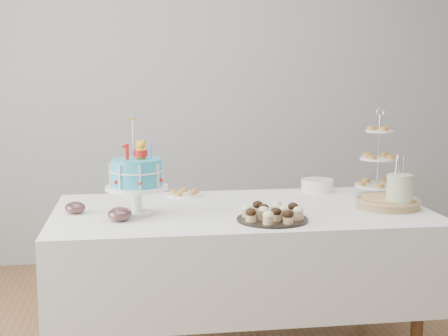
{
  "coord_description": "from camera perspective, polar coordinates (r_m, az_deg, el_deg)",
  "views": [
    {
      "loc": [
        -0.54,
        -2.82,
        1.47
      ],
      "look_at": [
        -0.09,
        0.3,
        0.99
      ],
      "focal_mm": 50.0,
      "sensor_mm": 36.0,
      "label": 1
    }
  ],
  "objects": [
    {
      "name": "walls",
      "position": [
        2.87,
        2.61,
        6.35
      ],
      "size": [
        5.04,
        4.04,
        2.7
      ],
      "color": "#939698",
      "rests_on": "floor"
    },
    {
      "name": "table",
      "position": [
        3.3,
        1.52,
        -7.59
      ],
      "size": [
        1.92,
        1.02,
        0.77
      ],
      "color": "silver",
      "rests_on": "floor"
    },
    {
      "name": "birthday_cake",
      "position": [
        3.1,
        -7.96,
        -1.92
      ],
      "size": [
        0.31,
        0.31,
        0.48
      ],
      "rotation": [
        0.0,
        0.0,
        0.12
      ],
      "color": "white",
      "rests_on": "table"
    },
    {
      "name": "cupcake_tray",
      "position": [
        2.98,
        4.45,
        -4.1
      ],
      "size": [
        0.34,
        0.34,
        0.08
      ],
      "color": "black",
      "rests_on": "table"
    },
    {
      "name": "pie",
      "position": [
        3.37,
        14.76,
        -3.02
      ],
      "size": [
        0.34,
        0.34,
        0.05
      ],
      "color": "tan",
      "rests_on": "table"
    },
    {
      "name": "tiered_stand",
      "position": [
        3.67,
        13.95,
        0.8
      ],
      "size": [
        0.26,
        0.26,
        0.5
      ],
      "color": "silver",
      "rests_on": "table"
    },
    {
      "name": "plate_stack",
      "position": [
        3.74,
        8.52,
        -1.58
      ],
      "size": [
        0.19,
        0.19,
        0.07
      ],
      "color": "white",
      "rests_on": "table"
    },
    {
      "name": "pastry_plate",
      "position": [
        3.59,
        -3.59,
        -2.3
      ],
      "size": [
        0.22,
        0.22,
        0.03
      ],
      "color": "white",
      "rests_on": "table"
    },
    {
      "name": "jam_bowl_a",
      "position": [
        3.01,
        -9.51,
        -4.2
      ],
      "size": [
        0.11,
        0.11,
        0.07
      ],
      "color": "silver",
      "rests_on": "table"
    },
    {
      "name": "jam_bowl_b",
      "position": [
        3.21,
        -13.44,
        -3.56
      ],
      "size": [
        0.1,
        0.1,
        0.06
      ],
      "color": "silver",
      "rests_on": "table"
    },
    {
      "name": "utensil_pitcher",
      "position": [
        3.29,
        15.74,
        -2.07
      ],
      "size": [
        0.14,
        0.13,
        0.29
      ],
      "rotation": [
        0.0,
        0.0,
        -0.1
      ],
      "color": "beige",
      "rests_on": "table"
    }
  ]
}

